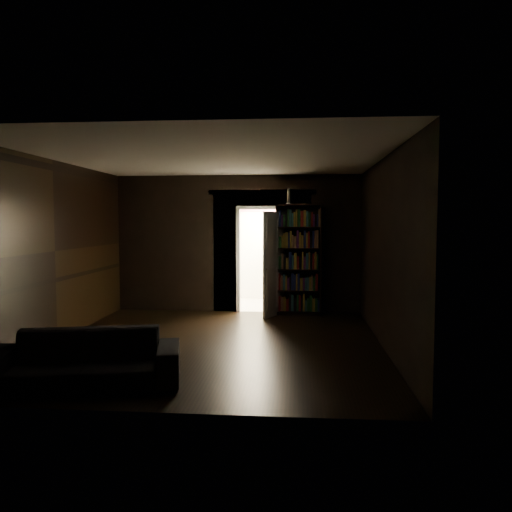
{
  "coord_description": "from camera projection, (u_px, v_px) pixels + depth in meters",
  "views": [
    {
      "loc": [
        1.25,
        -7.39,
        1.86
      ],
      "look_at": [
        0.54,
        0.9,
        1.28
      ],
      "focal_mm": 35.0,
      "sensor_mm": 36.0,
      "label": 1
    }
  ],
  "objects": [
    {
      "name": "ground",
      "position": [
        216.0,
        344.0,
        7.58
      ],
      "size": [
        5.5,
        5.5,
        0.0
      ],
      "primitive_type": "plane",
      "color": "black",
      "rests_on": "ground"
    },
    {
      "name": "room_walls",
      "position": [
        225.0,
        232.0,
        8.53
      ],
      "size": [
        5.02,
        5.61,
        2.84
      ],
      "color": "black",
      "rests_on": "ground"
    },
    {
      "name": "kitchen_alcove",
      "position": [
        265.0,
        250.0,
        11.3
      ],
      "size": [
        2.2,
        1.8,
        2.6
      ],
      "color": "beige",
      "rests_on": "ground"
    },
    {
      "name": "sofa",
      "position": [
        85.0,
        351.0,
        5.62
      ],
      "size": [
        2.25,
        1.35,
        0.81
      ],
      "primitive_type": "imported",
      "rotation": [
        0.0,
        0.0,
        0.23
      ],
      "color": "black",
      "rests_on": "ground"
    },
    {
      "name": "bookshelf",
      "position": [
        298.0,
        259.0,
        9.93
      ],
      "size": [
        0.96,
        0.6,
        2.2
      ],
      "primitive_type": "cube",
      "rotation": [
        0.0,
        0.0,
        -0.34
      ],
      "color": "black",
      "rests_on": "ground"
    },
    {
      "name": "refrigerator",
      "position": [
        282.0,
        266.0,
        11.53
      ],
      "size": [
        0.83,
        0.77,
        1.65
      ],
      "primitive_type": "cube",
      "rotation": [
        0.0,
        0.0,
        -0.14
      ],
      "color": "white",
      "rests_on": "ground"
    },
    {
      "name": "door",
      "position": [
        275.0,
        264.0,
        9.77
      ],
      "size": [
        0.42,
        0.79,
        2.05
      ],
      "primitive_type": "cube",
      "rotation": [
        0.0,
        0.0,
        1.12
      ],
      "color": "white",
      "rests_on": "ground"
    },
    {
      "name": "figurine",
      "position": [
        289.0,
        196.0,
        9.89
      ],
      "size": [
        0.12,
        0.12,
        0.31
      ],
      "primitive_type": "cube",
      "rotation": [
        0.0,
        0.0,
        0.13
      ],
      "color": "white",
      "rests_on": "bookshelf"
    },
    {
      "name": "bottles",
      "position": [
        285.0,
        225.0,
        11.36
      ],
      "size": [
        0.6,
        0.09,
        0.24
      ],
      "primitive_type": "cube",
      "rotation": [
        0.0,
        0.0,
        -0.03
      ],
      "color": "black",
      "rests_on": "refrigerator"
    }
  ]
}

